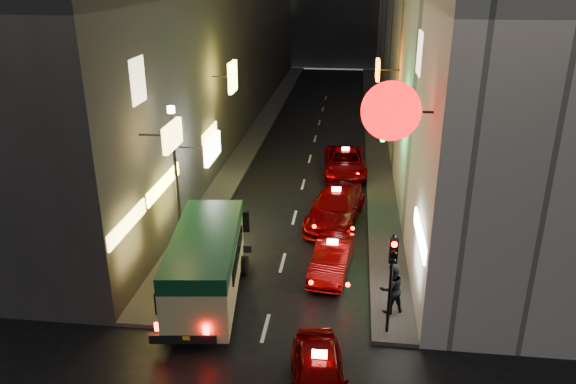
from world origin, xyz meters
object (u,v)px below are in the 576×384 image
at_px(traffic_light, 392,265).
at_px(lamp_post, 176,173).
at_px(taxi_near, 319,373).
at_px(minibus, 206,259).

distance_m(traffic_light, lamp_post, 9.42).
height_order(taxi_near, traffic_light, traffic_light).
xyz_separation_m(minibus, taxi_near, (4.29, -4.38, -0.92)).
xyz_separation_m(taxi_near, traffic_light, (2.03, 2.90, 1.93)).
bearing_deg(lamp_post, minibus, -58.28).
bearing_deg(lamp_post, taxi_near, -50.26).
xyz_separation_m(traffic_light, lamp_post, (-8.20, 4.53, 1.04)).
bearing_deg(minibus, traffic_light, -13.23).
distance_m(taxi_near, lamp_post, 10.10).
bearing_deg(traffic_light, lamp_post, 151.09).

